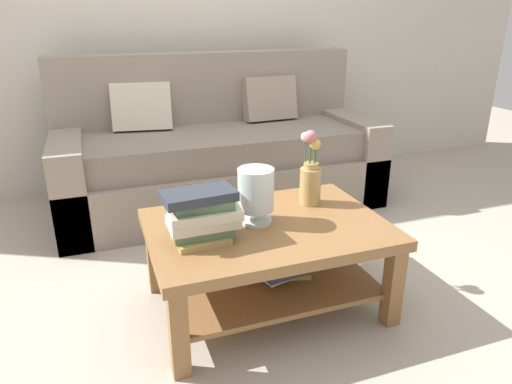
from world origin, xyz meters
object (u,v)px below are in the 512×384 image
glass_hurricane_vase (256,192)px  book_stack_main (202,215)px  couch (219,155)px  coffee_table (268,247)px  flower_pitcher (311,175)px

glass_hurricane_vase → book_stack_main: bearing=-161.9°
couch → coffee_table: size_ratio=2.08×
couch → flower_pitcher: couch is taller
couch → book_stack_main: size_ratio=6.85×
book_stack_main → glass_hurricane_vase: bearing=18.1°
glass_hurricane_vase → coffee_table: bearing=-38.3°
book_stack_main → glass_hurricane_vase: glass_hurricane_vase is taller
couch → glass_hurricane_vase: 1.35m
glass_hurricane_vase → flower_pitcher: (0.33, 0.12, 0.00)m
glass_hurricane_vase → flower_pitcher: size_ratio=0.67×
coffee_table → flower_pitcher: size_ratio=2.83×
coffee_table → glass_hurricane_vase: size_ratio=4.19×
book_stack_main → coffee_table: bearing=9.2°
couch → flower_pitcher: size_ratio=5.89×
couch → book_stack_main: (-0.45, -1.40, 0.18)m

